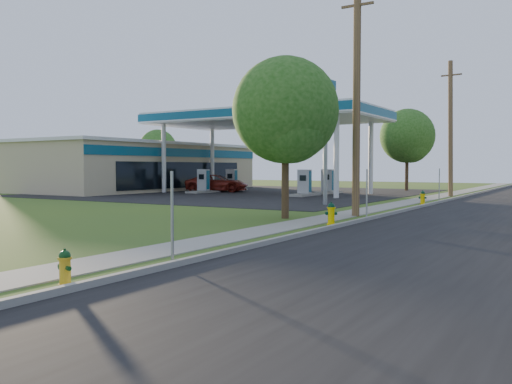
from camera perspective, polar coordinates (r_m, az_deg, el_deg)
road at (r=15.11m, az=18.93°, el=-5.39°), size 8.00×120.00×0.02m
curb at (r=16.43m, az=5.16°, el=-4.39°), size 0.15×120.00×0.15m
sidewalk at (r=17.29m, az=-0.05°, el=-4.23°), size 1.50×120.00×0.03m
forecourt at (r=43.69m, az=-1.35°, el=-0.06°), size 26.00×28.00×0.02m
utility_pole_mid at (r=23.34m, az=10.54°, el=9.67°), size 1.40×0.32×9.80m
utility_pole_far at (r=40.57m, az=19.80°, el=6.34°), size 1.40×0.32×9.50m
sign_post_near at (r=11.63m, az=-8.82°, el=-2.74°), size 0.05×0.04×2.00m
sign_post_mid at (r=21.96m, az=11.59°, el=-0.23°), size 0.05×0.04×2.00m
sign_post_far at (r=33.67m, az=18.73°, el=0.67°), size 0.05×0.04×2.00m
gas_canopy at (r=42.76m, az=0.91°, el=7.77°), size 18.18×9.18×6.40m
fuel_pump_nw at (r=43.46m, az=-5.56°, el=0.85°), size 1.20×3.20×1.90m
fuel_pump_ne at (r=38.69m, az=5.12°, el=0.63°), size 1.20×3.20×1.90m
fuel_pump_sw at (r=46.71m, az=-2.59°, el=0.98°), size 1.20×3.20×1.90m
fuel_pump_se at (r=42.31m, az=7.54°, el=0.79°), size 1.20×3.20×1.90m
convenience_store at (r=50.47m, az=-11.88°, el=2.65°), size 10.40×22.40×4.25m
price_pylon at (r=29.94m, az=7.34°, el=9.06°), size 0.34×2.04×6.85m
tree_verge at (r=21.90m, az=3.25°, el=8.19°), size 4.30×4.30×6.52m
tree_lot at (r=49.14m, az=15.72°, el=5.50°), size 4.72×4.72×7.16m
tree_back at (r=59.94m, az=-10.26°, el=4.42°), size 4.07×4.07×6.17m
hydrant_near at (r=10.06m, az=-19.48°, el=-7.56°), size 0.35×0.31×0.67m
hydrant_mid at (r=19.57m, az=7.92°, el=-2.28°), size 0.43×0.39×0.84m
hydrant_far at (r=30.74m, az=17.14°, el=-0.60°), size 0.42×0.38×0.82m
car_red at (r=45.20m, az=-4.11°, el=0.92°), size 5.70×4.26×1.44m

